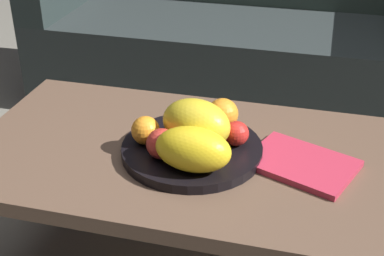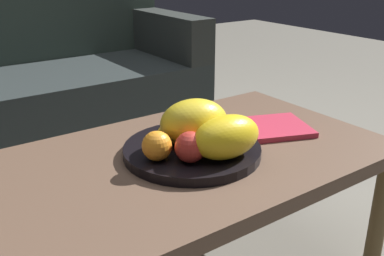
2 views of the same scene
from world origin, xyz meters
TOP-DOWN VIEW (x-y plane):
  - coffee_table at (0.00, 0.00)m, footprint 1.11×0.63m
  - couch at (-0.11, 1.20)m, footprint 1.70×0.70m
  - fruit_bowl at (0.03, -0.01)m, footprint 0.36×0.36m
  - melon_large_front at (0.04, -0.01)m, footprint 0.20×0.16m
  - melon_smaller_beside at (0.06, -0.11)m, footprint 0.19×0.11m
  - orange_front at (0.08, 0.10)m, footprint 0.08×0.08m
  - orange_left at (-0.09, -0.03)m, footprint 0.07×0.07m
  - apple_front at (0.13, 0.02)m, footprint 0.06×0.06m
  - apple_left at (-0.03, -0.08)m, footprint 0.08×0.08m
  - banana_bunch at (0.03, 0.05)m, footprint 0.16×0.15m
  - magazine at (0.30, -0.00)m, footprint 0.30×0.26m

SIDE VIEW (x-z plane):
  - couch at x=-0.11m, z-range -0.15..0.75m
  - coffee_table at x=0.00m, z-range 0.16..0.58m
  - magazine at x=0.30m, z-range 0.41..0.43m
  - fruit_bowl at x=0.03m, z-range 0.41..0.44m
  - banana_bunch at x=0.03m, z-range 0.43..0.50m
  - apple_front at x=0.13m, z-range 0.44..0.50m
  - orange_left at x=-0.09m, z-range 0.44..0.51m
  - apple_left at x=-0.03m, z-range 0.44..0.52m
  - orange_front at x=0.08m, z-range 0.44..0.52m
  - melon_smaller_beside at x=0.06m, z-range 0.44..0.55m
  - melon_large_front at x=0.04m, z-range 0.44..0.56m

